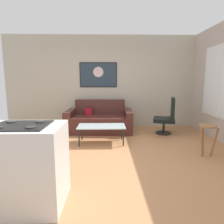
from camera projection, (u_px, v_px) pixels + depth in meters
The scene contains 9 objects.
ground at pixel (111, 155), 3.80m from camera, with size 6.40×6.40×0.04m, color #BA7D4F.
back_wall at pixel (110, 82), 5.97m from camera, with size 6.40×0.05×2.80m, color #B7B09C.
couch at pixel (99, 121), 5.51m from camera, with size 1.88×1.01×0.88m.
coffee_table at pixel (102, 127), 4.45m from camera, with size 1.09×0.58×0.41m.
armchair at pixel (167, 117), 5.19m from camera, with size 0.68×0.70×1.00m.
bar_stool at pixel (207, 132), 3.66m from camera, with size 0.37×0.36×0.60m.
kitchen_counter at pixel (1, 166), 2.19m from camera, with size 1.42×0.67×0.96m.
wall_painting at pixel (98, 75), 5.88m from camera, with size 1.14×0.03×0.75m.
window at pixel (220, 81), 4.52m from camera, with size 0.03×1.50×1.73m.
Camera 1 is at (-0.07, -3.62, 1.42)m, focal length 30.91 mm.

